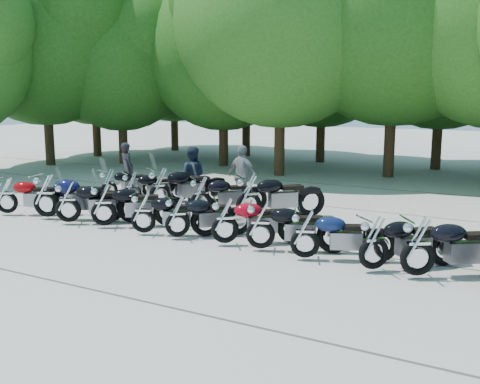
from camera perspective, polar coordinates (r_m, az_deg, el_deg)
The scene contains 30 objects.
ground at distance 12.35m, azimuth -3.43°, elevation -6.10°, with size 90.00×90.00×0.00m, color gray.
tree_0 at distance 31.75m, azimuth -14.69°, elevation 13.39°, with size 7.50×7.50×9.21m.
tree_1 at distance 28.17m, azimuth -12.08°, elevation 13.16°, with size 6.97×6.97×8.55m.
tree_2 at distance 26.66m, azimuth -1.73°, elevation 14.10°, with size 7.31×7.31×8.97m.
tree_3 at distance 23.62m, azimuth 4.19°, elevation 17.06°, with size 8.70×8.70×10.67m.
tree_4 at distance 24.01m, azimuth 15.53°, elevation 17.38°, with size 9.13×9.13×11.20m.
tree_9 at distance 34.09m, azimuth -6.81°, elevation 13.50°, with size 7.59×7.59×9.32m.
tree_10 at distance 30.78m, azimuth 0.65°, elevation 14.21°, with size 7.78×7.78×9.55m.
tree_11 at distance 28.37m, azimuth 8.40°, elevation 14.13°, with size 7.56×7.56×9.28m.
tree_12 at distance 26.93m, azimuth 19.93°, elevation 14.36°, with size 7.88×7.88×9.67m.
tree_17 at distance 28.50m, azimuth -19.36°, elevation 14.76°, with size 8.31×8.31×10.20m.
motorcycle_0 at distance 17.14m, azimuth -22.65°, elevation -0.18°, with size 0.67×2.19×1.24m, color #860407, non-canonical shape.
motorcycle_1 at distance 16.18m, azimuth -19.12°, elevation -0.16°, with size 0.77×2.53×1.43m, color #0C0F38, non-canonical shape.
motorcycle_2 at distance 15.39m, azimuth -17.09°, elevation -0.82°, with size 0.69×2.28×1.29m, color black, non-canonical shape.
motorcycle_3 at distance 14.74m, azimuth -13.69°, elevation -1.13°, with size 0.69×2.28×1.29m, color black, non-canonical shape.
motorcycle_4 at distance 13.81m, azimuth -9.81°, elevation -1.93°, with size 0.64×2.11×1.19m, color black, non-canonical shape.
motorcycle_5 at distance 13.33m, azimuth -6.37°, elevation -2.31°, with size 0.63×2.09×1.18m, color black, non-canonical shape.
motorcycle_6 at distance 12.67m, azimuth -1.53°, elevation -2.76°, with size 0.67×2.20×1.24m, color #9D0515, non-canonical shape.
motorcycle_7 at distance 12.24m, azimuth 2.10°, elevation -3.22°, with size 0.67×2.21×1.25m, color black, non-canonical shape.
motorcycle_8 at distance 11.65m, azimuth 6.64°, elevation -4.09°, with size 0.65×2.12×1.20m, color #0E1A3F, non-canonical shape.
motorcycle_9 at distance 11.12m, azimuth 13.48°, elevation -4.85°, with size 0.67×2.21×1.25m, color black, non-canonical shape.
motorcycle_10 at distance 10.93m, azimuth 17.68°, elevation -5.09°, with size 0.72×2.36×1.33m, color black, non-canonical shape.
motorcycle_13 at distance 18.27m, azimuth -13.19°, elevation 0.85°, with size 0.64×2.09×1.18m, color black, non-canonical shape.
motorcycle_14 at distance 17.46m, azimuth -10.92°, elevation 0.53°, with size 0.64×2.11×1.19m, color black, non-canonical shape.
motorcycle_15 at distance 16.69m, azimuth -8.12°, elevation 0.58°, with size 0.76×2.51×1.42m, color black, non-canonical shape.
motorcycle_16 at distance 15.81m, azimuth -3.99°, elevation -0.17°, with size 0.68×2.23×1.26m, color black, non-canonical shape.
motorcycle_17 at distance 15.13m, azimuth 0.89°, elevation -0.30°, with size 0.77×2.52×1.42m, color black, non-canonical shape.
rider_0 at distance 19.63m, azimuth -11.41°, elevation 2.39°, with size 0.64×0.42×1.76m, color black.
rider_1 at distance 17.48m, azimuth -4.90°, elevation 1.69°, with size 0.87×0.68×1.80m, color #1A2636.
rider_2 at distance 17.22m, azimuth 0.24°, elevation 1.71°, with size 1.09×0.45×1.86m, color gray.
Camera 1 is at (6.43, -9.96, 3.43)m, focal length 42.00 mm.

